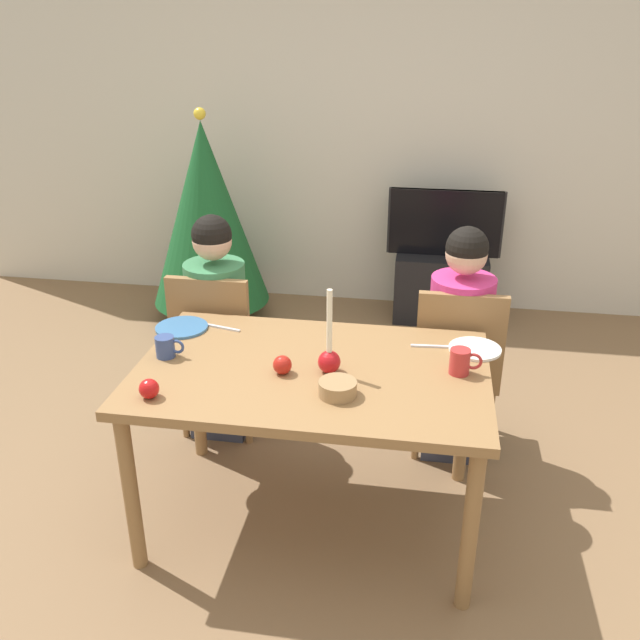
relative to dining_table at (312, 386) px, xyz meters
name	(u,v)px	position (x,y,z in m)	size (l,w,h in m)	color
ground_plane	(313,517)	(0.00, 0.00, -0.67)	(7.68, 7.68, 0.00)	brown
back_wall	(375,127)	(0.00, 2.60, 0.63)	(6.40, 0.10, 2.60)	beige
dining_table	(312,386)	(0.00, 0.00, 0.00)	(1.40, 0.90, 0.75)	olive
chair_left	(217,344)	(-0.60, 0.61, -0.15)	(0.40, 0.40, 0.90)	olive
chair_right	(457,362)	(0.60, 0.61, -0.15)	(0.40, 0.40, 0.90)	olive
person_left_child	(218,331)	(-0.60, 0.64, -0.10)	(0.30, 0.30, 1.17)	#33384C
person_right_child	(458,348)	(0.60, 0.64, -0.10)	(0.30, 0.30, 1.17)	#33384C
tv_stand	(440,286)	(0.53, 2.30, -0.43)	(0.64, 0.40, 0.48)	black
tv	(445,223)	(0.53, 2.30, 0.04)	(0.79, 0.05, 0.46)	black
christmas_tree	(207,214)	(-1.09, 2.04, 0.10)	(0.82, 0.82, 1.48)	brown
candle_centerpiece	(329,356)	(0.07, -0.02, 0.15)	(0.09, 0.09, 0.35)	red
plate_left	(182,327)	(-0.64, 0.27, 0.09)	(0.23, 0.23, 0.01)	teal
plate_right	(475,349)	(0.65, 0.26, 0.09)	(0.22, 0.22, 0.01)	white
mug_left	(166,347)	(-0.60, 0.00, 0.13)	(0.12, 0.08, 0.09)	#33477F
mug_right	(461,362)	(0.58, 0.05, 0.14)	(0.13, 0.08, 0.10)	#B72D2D
fork_left	(222,328)	(-0.46, 0.30, 0.09)	(0.18, 0.01, 0.01)	silver
fork_right	(432,346)	(0.47, 0.26, 0.09)	(0.18, 0.01, 0.01)	silver
bowl_walnuts	(338,388)	(0.13, -0.19, 0.11)	(0.14, 0.14, 0.06)	#99754C
apple_near_candle	(282,365)	(-0.11, -0.06, 0.12)	(0.07, 0.07, 0.07)	#AF1D14
apple_by_left_plate	(149,389)	(-0.55, -0.32, 0.12)	(0.07, 0.07, 0.07)	red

